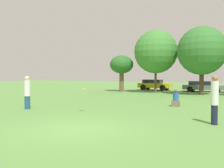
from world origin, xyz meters
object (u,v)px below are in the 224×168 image
bystander_sitting (176,100)px  parked_car_grey (203,86)px  person_thrower (27,92)px  tree_1 (156,52)px  frisbee (84,89)px  person_catcher (215,99)px  tree_2 (202,51)px  tree_0 (122,65)px  parked_car_yellow (154,84)px

bystander_sitting → parked_car_grey: bearing=92.1°
person_thrower → tree_1: (2.22, 15.86, 3.46)m
frisbee → person_catcher: bearing=-0.4°
bystander_sitting → tree_1: (-4.87, 10.70, 4.00)m
person_thrower → person_catcher: (9.79, 0.33, 0.05)m
person_thrower → frisbee: (3.64, 0.37, 0.27)m
tree_2 → frisbee: bearing=-103.0°
tree_0 → parked_car_grey: (8.38, 4.21, -2.42)m
parked_car_yellow → parked_car_grey: size_ratio=0.90×
frisbee → parked_car_yellow: parked_car_yellow is taller
frisbee → tree_1: size_ratio=0.03×
person_thrower → frisbee: 3.67m
tree_0 → parked_car_grey: size_ratio=0.91×
frisbee → parked_car_grey: (2.90, 19.58, -0.59)m
person_thrower → parked_car_grey: 21.00m
person_thrower → tree_1: bearing=80.1°
bystander_sitting → tree_0: size_ratio=0.25×
tree_1 → person_thrower: bearing=-97.9°
tree_1 → tree_2: tree_1 is taller
parked_car_grey → parked_car_yellow: bearing=178.5°
parked_car_yellow → parked_car_grey: (5.93, -0.24, -0.08)m
tree_1 → parked_car_grey: tree_1 is taller
tree_1 → tree_2: bearing=-8.3°
bystander_sitting → parked_car_grey: parked_car_grey is taller
frisbee → tree_0: size_ratio=0.06×
tree_1 → parked_car_yellow: (-1.60, 4.33, -3.71)m
tree_1 → parked_car_yellow: 5.92m
parked_car_yellow → person_catcher: bearing=-64.4°
tree_0 → tree_1: bearing=1.7°
person_catcher → bystander_sitting: bearing=-62.7°
person_thrower → parked_car_grey: size_ratio=0.41×
bystander_sitting → tree_0: (-8.93, 10.58, 2.64)m
person_catcher → parked_car_yellow: 21.88m
tree_1 → tree_2: size_ratio=1.02×
tree_2 → parked_car_yellow: 8.91m
person_catcher → frisbee: 6.16m
parked_car_grey → person_catcher: bearing=-79.8°
tree_0 → bystander_sitting: bearing=-49.8°
parked_car_grey → tree_0: bearing=-152.5°
person_thrower → tree_2: 17.04m
tree_0 → tree_2: 9.00m
parked_car_grey → person_thrower: bearing=-107.4°
bystander_sitting → frisbee: bearing=-125.8°
person_thrower → bystander_sitting: person_thrower is taller
person_catcher → parked_car_grey: person_catcher is taller
bystander_sitting → tree_1: size_ratio=0.15×
frisbee → tree_0: 16.42m
bystander_sitting → parked_car_yellow: bearing=113.3°
person_thrower → bystander_sitting: 8.79m
person_catcher → person_thrower: bearing=-0.0°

